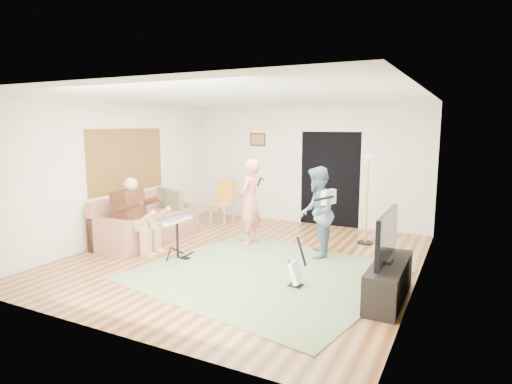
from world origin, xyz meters
TOP-DOWN VIEW (x-y plane):
  - floor at (0.00, 0.00)m, footprint 6.00×6.00m
  - walls at (0.00, 0.00)m, footprint 5.50×6.00m
  - ceiling at (0.00, 0.00)m, footprint 6.00×6.00m
  - window_blinds at (-2.74, 0.20)m, footprint 0.00×2.05m
  - doorway at (0.55, 2.99)m, footprint 2.10×0.00m
  - picture_frame at (-1.25, 2.99)m, footprint 0.42×0.03m
  - area_rug at (0.67, -0.55)m, footprint 4.09×3.84m
  - sofa at (-2.30, 0.12)m, footprint 0.91×2.20m
  - drummer at (-1.87, -0.53)m, footprint 0.87×0.48m
  - drum_kit at (-1.00, -0.53)m, footprint 0.39×0.69m
  - singer at (-0.34, 0.85)m, footprint 0.42×0.61m
  - microphone at (-0.14, 0.85)m, footprint 0.06×0.06m
  - guitarist at (1.06, 0.62)m, footprint 0.77×0.89m
  - guitar_held at (1.26, 0.62)m, footprint 0.29×0.61m
  - guitar_spare at (1.27, -0.83)m, footprint 0.26×0.24m
  - torchiere_lamp at (1.63, 1.87)m, footprint 0.30×0.30m
  - dining_chair at (-1.66, 2.03)m, footprint 0.43×0.45m
  - tv_cabinet at (2.50, -0.70)m, footprint 0.40×1.40m
  - television at (2.45, -0.70)m, footprint 0.06×1.20m

SIDE VIEW (x-z plane):
  - floor at x=0.00m, z-range 0.00..0.00m
  - area_rug at x=0.67m, z-range 0.00..0.02m
  - guitar_spare at x=1.27m, z-range -0.16..0.57m
  - tv_cabinet at x=2.50m, z-range 0.00..0.50m
  - sofa at x=-2.30m, z-range -0.15..0.74m
  - drum_kit at x=-1.00m, z-range -0.05..0.67m
  - dining_chair at x=-1.66m, z-range -0.14..0.85m
  - drummer at x=-1.87m, z-range -0.15..1.18m
  - guitarist at x=1.06m, z-range 0.00..1.56m
  - singer at x=-0.34m, z-range 0.00..1.62m
  - television at x=2.45m, z-range 0.54..1.16m
  - doorway at x=0.55m, z-range 0.00..2.10m
  - guitar_held at x=1.26m, z-range 0.93..1.19m
  - torchiere_lamp at x=1.63m, z-range 0.32..2.02m
  - microphone at x=-0.14m, z-range 1.09..1.33m
  - walls at x=0.00m, z-range 0.00..2.70m
  - window_blinds at x=-2.74m, z-range 0.53..2.58m
  - picture_frame at x=-1.25m, z-range 1.74..2.06m
  - ceiling at x=0.00m, z-range 2.70..2.70m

